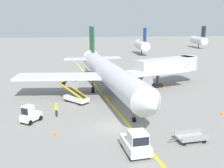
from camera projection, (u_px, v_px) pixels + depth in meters
The scene contains 16 objects.
ground_plane at pixel (113, 126), 29.59m from camera, with size 300.00×300.00×0.00m, color gray.
taxi_line_yellow at pixel (117, 111), 34.57m from camera, with size 0.30×80.00×0.01m, color yellow.
airliner at pixel (108, 73), 41.45m from camera, with size 28.41×35.33×10.10m.
jet_bridge at pixel (171, 65), 47.64m from camera, with size 12.80×7.60×4.85m.
pushback_tug at pixel (136, 143), 23.49m from camera, with size 2.24×3.77×2.20m.
baggage_tug_near_wing at pixel (30, 115), 30.53m from camera, with size 2.43×2.71×2.10m.
belt_loader_forward_hold at pixel (76, 97), 37.97m from camera, with size 4.29×4.54×2.59m.
baggage_cart_loaded at pixel (191, 137), 25.81m from camera, with size 3.82×1.81×0.94m.
ground_crew_marshaller at pixel (56, 109), 32.40m from camera, with size 0.36×0.24×1.70m.
safety_cone_nose_left at pixel (222, 113), 33.10m from camera, with size 0.36×0.36×0.44m, color orange.
safety_cone_nose_right at pixel (55, 133), 27.30m from camera, with size 0.36×0.36×0.44m, color orange.
safety_cone_wingtip_left at pixel (108, 97), 39.83m from camera, with size 0.36×0.36×0.44m, color orange.
safety_cone_wingtip_right at pixel (126, 86), 46.70m from camera, with size 0.36×0.36×0.44m, color orange.
safety_cone_tail_area at pixel (164, 87), 45.79m from camera, with size 0.36×0.36×0.44m, color orange.
distant_aircraft_far_left at pixel (142, 45), 88.32m from camera, with size 3.00×10.10×8.80m.
distant_aircraft_mid_left at pixel (199, 40), 108.34m from camera, with size 3.00×10.10×8.80m.
Camera 1 is at (-3.91, -27.36, 11.54)m, focal length 43.10 mm.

